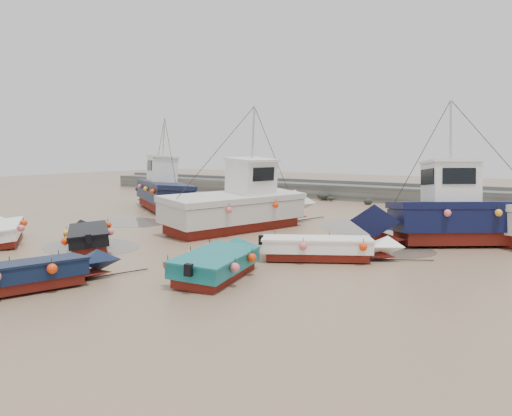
{
  "coord_description": "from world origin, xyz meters",
  "views": [
    {
      "loc": [
        13.17,
        -15.37,
        4.14
      ],
      "look_at": [
        0.12,
        3.47,
        1.4
      ],
      "focal_mm": 35.0,
      "sensor_mm": 36.0,
      "label": 1
    }
  ],
  "objects_px": {
    "person": "(262,220)",
    "dinghy_3": "(327,246)",
    "cabin_boat_0": "(161,189)",
    "dinghy_0": "(4,230)",
    "cabin_boat_1": "(243,204)",
    "dinghy_1": "(31,271)",
    "dinghy_2": "(220,259)",
    "dinghy_4": "(89,234)",
    "cabin_boat_2": "(458,214)"
  },
  "relations": [
    {
      "from": "cabin_boat_2",
      "to": "person",
      "type": "relative_size",
      "value": 4.52
    },
    {
      "from": "dinghy_3",
      "to": "cabin_boat_0",
      "type": "height_order",
      "value": "cabin_boat_0"
    },
    {
      "from": "dinghy_1",
      "to": "cabin_boat_2",
      "type": "bearing_deg",
      "value": 76.31
    },
    {
      "from": "dinghy_1",
      "to": "dinghy_2",
      "type": "bearing_deg",
      "value": 67.71
    },
    {
      "from": "cabin_boat_1",
      "to": "person",
      "type": "height_order",
      "value": "cabin_boat_1"
    },
    {
      "from": "cabin_boat_2",
      "to": "cabin_boat_1",
      "type": "bearing_deg",
      "value": 64.49
    },
    {
      "from": "cabin_boat_1",
      "to": "person",
      "type": "distance_m",
      "value": 3.64
    },
    {
      "from": "dinghy_1",
      "to": "person",
      "type": "bearing_deg",
      "value": 115.96
    },
    {
      "from": "person",
      "to": "dinghy_3",
      "type": "bearing_deg",
      "value": 132.92
    },
    {
      "from": "dinghy_3",
      "to": "dinghy_0",
      "type": "bearing_deg",
      "value": -100.74
    },
    {
      "from": "cabin_boat_1",
      "to": "person",
      "type": "bearing_deg",
      "value": 120.98
    },
    {
      "from": "dinghy_3",
      "to": "cabin_boat_2",
      "type": "xyz_separation_m",
      "value": [
        3.28,
        5.96,
        0.81
      ]
    },
    {
      "from": "dinghy_1",
      "to": "dinghy_4",
      "type": "height_order",
      "value": "same"
    },
    {
      "from": "dinghy_4",
      "to": "cabin_boat_1",
      "type": "bearing_deg",
      "value": 16.13
    },
    {
      "from": "dinghy_0",
      "to": "dinghy_1",
      "type": "height_order",
      "value": "same"
    },
    {
      "from": "dinghy_3",
      "to": "cabin_boat_2",
      "type": "distance_m",
      "value": 6.85
    },
    {
      "from": "dinghy_1",
      "to": "cabin_boat_0",
      "type": "xyz_separation_m",
      "value": [
        -11.31,
        16.47,
        0.79
      ]
    },
    {
      "from": "cabin_boat_1",
      "to": "dinghy_2",
      "type": "bearing_deg",
      "value": -44.84
    },
    {
      "from": "person",
      "to": "cabin_boat_0",
      "type": "bearing_deg",
      "value": -8.99
    },
    {
      "from": "dinghy_0",
      "to": "dinghy_2",
      "type": "height_order",
      "value": "same"
    },
    {
      "from": "cabin_boat_1",
      "to": "cabin_boat_2",
      "type": "distance_m",
      "value": 10.25
    },
    {
      "from": "dinghy_0",
      "to": "dinghy_4",
      "type": "relative_size",
      "value": 1.08
    },
    {
      "from": "dinghy_4",
      "to": "person",
      "type": "distance_m",
      "value": 10.75
    },
    {
      "from": "dinghy_0",
      "to": "dinghy_1",
      "type": "bearing_deg",
      "value": -79.54
    },
    {
      "from": "cabin_boat_2",
      "to": "dinghy_1",
      "type": "bearing_deg",
      "value": 112.36
    },
    {
      "from": "cabin_boat_1",
      "to": "dinghy_1",
      "type": "bearing_deg",
      "value": -70.32
    },
    {
      "from": "dinghy_0",
      "to": "cabin_boat_1",
      "type": "bearing_deg",
      "value": -3.01
    },
    {
      "from": "dinghy_4",
      "to": "person",
      "type": "height_order",
      "value": "dinghy_4"
    },
    {
      "from": "dinghy_1",
      "to": "dinghy_3",
      "type": "height_order",
      "value": "same"
    },
    {
      "from": "dinghy_3",
      "to": "cabin_boat_0",
      "type": "relative_size",
      "value": 0.63
    },
    {
      "from": "dinghy_2",
      "to": "cabin_boat_2",
      "type": "relative_size",
      "value": 0.68
    },
    {
      "from": "dinghy_3",
      "to": "person",
      "type": "xyz_separation_m",
      "value": [
        -7.8,
        7.24,
        -0.54
      ]
    },
    {
      "from": "cabin_boat_0",
      "to": "cabin_boat_1",
      "type": "distance_m",
      "value": 10.74
    },
    {
      "from": "dinghy_2",
      "to": "cabin_boat_0",
      "type": "relative_size",
      "value": 0.63
    },
    {
      "from": "cabin_boat_2",
      "to": "dinghy_0",
      "type": "bearing_deg",
      "value": 86.24
    },
    {
      "from": "dinghy_0",
      "to": "dinghy_2",
      "type": "distance_m",
      "value": 11.79
    },
    {
      "from": "dinghy_2",
      "to": "person",
      "type": "relative_size",
      "value": 3.07
    },
    {
      "from": "dinghy_1",
      "to": "dinghy_4",
      "type": "xyz_separation_m",
      "value": [
        -4.08,
        5.12,
        -0.0
      ]
    },
    {
      "from": "cabin_boat_0",
      "to": "cabin_boat_1",
      "type": "relative_size",
      "value": 0.86
    },
    {
      "from": "dinghy_3",
      "to": "dinghy_4",
      "type": "distance_m",
      "value": 10.09
    },
    {
      "from": "dinghy_3",
      "to": "person",
      "type": "relative_size",
      "value": 3.06
    },
    {
      "from": "cabin_boat_0",
      "to": "cabin_boat_2",
      "type": "bearing_deg",
      "value": -63.59
    },
    {
      "from": "dinghy_2",
      "to": "dinghy_3",
      "type": "height_order",
      "value": "same"
    },
    {
      "from": "dinghy_1",
      "to": "person",
      "type": "relative_size",
      "value": 3.11
    },
    {
      "from": "cabin_boat_0",
      "to": "person",
      "type": "relative_size",
      "value": 4.89
    },
    {
      "from": "dinghy_2",
      "to": "dinghy_1",
      "type": "bearing_deg",
      "value": -143.88
    },
    {
      "from": "person",
      "to": "dinghy_0",
      "type": "bearing_deg",
      "value": 60.37
    },
    {
      "from": "dinghy_0",
      "to": "dinghy_1",
      "type": "xyz_separation_m",
      "value": [
        8.12,
        -3.6,
        0.01
      ]
    },
    {
      "from": "dinghy_1",
      "to": "cabin_boat_1",
      "type": "relative_size",
      "value": 0.55
    },
    {
      "from": "cabin_boat_1",
      "to": "cabin_boat_2",
      "type": "height_order",
      "value": "same"
    }
  ]
}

